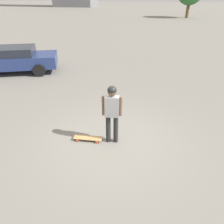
% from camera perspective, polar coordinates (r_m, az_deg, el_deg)
% --- Properties ---
extents(ground_plane, '(220.00, 220.00, 0.00)m').
position_cam_1_polar(ground_plane, '(6.46, 0.00, -7.61)').
color(ground_plane, gray).
extents(person, '(0.25, 0.55, 1.73)m').
position_cam_1_polar(person, '(5.90, 0.00, 0.67)').
color(person, '#262628').
rests_on(person, ground_plane).
extents(skateboard, '(0.33, 0.85, 0.09)m').
position_cam_1_polar(skateboard, '(6.51, -6.30, -6.76)').
color(skateboard, tan).
rests_on(skateboard, ground_plane).
extents(car_parked_near, '(3.24, 4.84, 1.35)m').
position_cam_1_polar(car_parked_near, '(13.03, -24.36, 12.45)').
color(car_parked_near, navy).
rests_on(car_parked_near, ground_plane).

